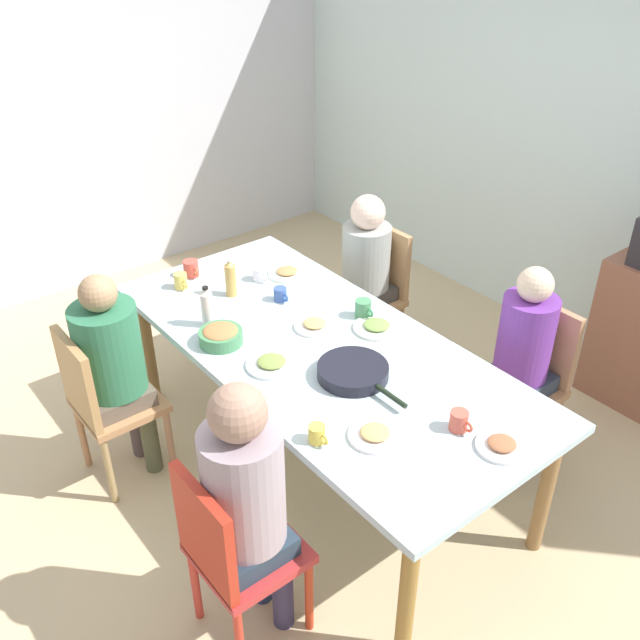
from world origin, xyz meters
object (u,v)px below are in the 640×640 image
at_px(chair_0, 102,399).
at_px(cup_6, 191,269).
at_px(plate_5, 315,325).
at_px(cup_0, 260,274).
at_px(person_1, 521,353).
at_px(bowl_0, 221,335).
at_px(person_2, 246,494).
at_px(plate_0, 502,445).
at_px(serving_pan, 353,372).
at_px(cup_3, 181,281).
at_px(cup_5, 363,309).
at_px(plate_2, 377,327).
at_px(chair_2, 231,550).
at_px(cup_2, 459,421).
at_px(bottle_1, 231,278).
at_px(chair_1, 527,374).
at_px(plate_1, 375,435).
at_px(person_0, 113,360).
at_px(bottle_0, 207,307).
at_px(cup_1, 317,434).
at_px(chair_3, 374,287).
at_px(dining_table, 320,357).
at_px(plate_4, 287,273).
at_px(plate_3, 272,363).

bearing_deg(chair_0, cup_6, 118.85).
bearing_deg(plate_5, cup_0, 173.35).
distance_m(person_1, bowl_0, 1.51).
bearing_deg(person_2, plate_0, 65.15).
relative_size(serving_pan, cup_3, 4.67).
bearing_deg(plate_0, cup_0, 178.79).
height_order(person_2, cup_5, person_2).
relative_size(plate_2, cup_3, 2.20).
bearing_deg(chair_2, cup_2, 75.71).
bearing_deg(bottle_1, cup_5, 33.69).
bearing_deg(cup_5, cup_0, -163.67).
relative_size(chair_1, cup_2, 7.91).
relative_size(plate_1, plate_2, 0.93).
height_order(serving_pan, bottle_1, bottle_1).
xyz_separation_m(chair_2, bottle_1, (-1.29, 0.85, 0.36)).
bearing_deg(person_0, cup_6, 121.88).
height_order(chair_2, plate_5, chair_2).
height_order(person_0, bottle_0, person_0).
bearing_deg(cup_1, chair_2, -82.99).
xyz_separation_m(plate_5, cup_6, (-0.88, -0.21, 0.03)).
xyz_separation_m(chair_0, cup_5, (0.52, 1.27, 0.30)).
height_order(chair_3, bottle_0, bottle_0).
distance_m(cup_0, cup_2, 1.59).
distance_m(dining_table, plate_5, 0.19).
distance_m(chair_3, plate_2, 0.93).
relative_size(person_0, plate_0, 5.64).
relative_size(dining_table, chair_3, 2.65).
relative_size(cup_1, cup_5, 0.88).
relative_size(plate_4, cup_1, 2.05).
xyz_separation_m(bowl_0, cup_1, (0.87, -0.08, -0.00)).
height_order(plate_1, bottle_1, bottle_1).
bearing_deg(chair_3, dining_table, -56.98).
distance_m(person_0, cup_3, 0.68).
height_order(plate_3, bottle_0, bottle_0).
bearing_deg(chair_3, plate_4, -99.17).
relative_size(chair_3, cup_1, 8.45).
height_order(person_2, plate_3, person_2).
bearing_deg(bottle_1, plate_0, 6.06).
bearing_deg(cup_2, chair_2, -104.29).
bearing_deg(plate_1, cup_5, 141.46).
xyz_separation_m(chair_3, cup_5, (0.52, -0.57, 0.30)).
relative_size(chair_0, bottle_1, 4.03).
height_order(chair_1, serving_pan, chair_1).
xyz_separation_m(chair_3, cup_2, (1.44, -0.85, 0.30)).
relative_size(person_0, person_2, 0.94).
bearing_deg(cup_1, cup_0, 155.09).
xyz_separation_m(person_0, cup_6, (-0.43, 0.70, 0.10)).
bearing_deg(cup_3, chair_3, 73.60).
height_order(bowl_0, cup_5, cup_5).
height_order(person_1, plate_4, person_1).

